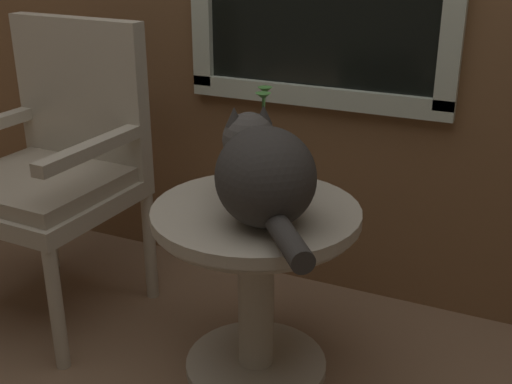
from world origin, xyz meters
The scene contains 4 objects.
wicker_side_table centered at (0.11, 0.14, 0.38)m, with size 0.60×0.60×0.55m.
wicker_chair centered at (-0.68, 0.22, 0.55)m, with size 0.56×0.55×1.00m.
cat centered at (0.16, 0.07, 0.69)m, with size 0.42×0.50×0.28m.
pewter_vase_with_ivy centered at (0.06, 0.29, 0.64)m, with size 0.13×0.13×0.31m.
Camera 1 is at (0.82, -1.40, 1.29)m, focal length 46.10 mm.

